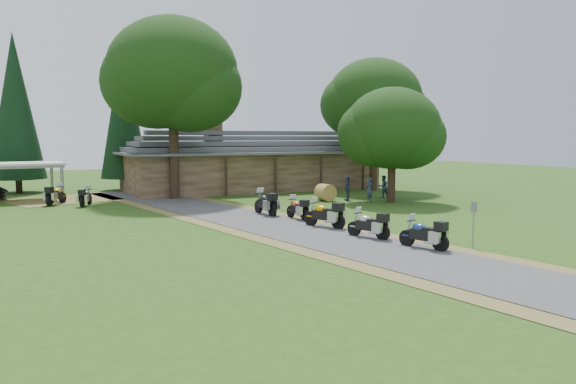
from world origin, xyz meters
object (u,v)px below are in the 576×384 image
carport (15,182)px  hay_bale (325,193)px  motorcycle_row_d (297,208)px  motorcycle_carport_a (56,194)px  lodge (252,160)px  motorcycle_row_a (424,232)px  motorcycle_row_b (368,223)px  motorcycle_row_c (324,213)px  motorcycle_carport_b (86,196)px  motorcycle_row_e (265,202)px

carport → hay_bale: (18.76, -9.48, -0.72)m
motorcycle_row_d → motorcycle_carport_a: motorcycle_carport_a is taller
lodge → motorcycle_carport_a: bearing=-165.1°
lodge → motorcycle_row_a: bearing=-98.9°
motorcycle_row_b → motorcycle_row_d: (-0.08, 6.30, -0.02)m
motorcycle_row_d → motorcycle_carport_a: 16.69m
hay_bale → motorcycle_row_c: bearing=-121.2°
motorcycle_row_b → motorcycle_carport_b: motorcycle_row_b is taller
motorcycle_carport_b → hay_bale: motorcycle_carport_b is taller
motorcycle_row_c → motorcycle_row_e: bearing=-15.3°
lodge → hay_bale: bearing=-84.4°
carport → motorcycle_row_d: (13.05, -16.16, -0.68)m
motorcycle_carport_a → motorcycle_carport_b: size_ratio=1.10×
motorcycle_row_b → motorcycle_row_e: 8.62m
lodge → motorcycle_carport_b: lodge is taller
motorcycle_row_c → motorcycle_row_d: size_ratio=1.14×
motorcycle_row_d → motorcycle_carport_b: bearing=36.5°
motorcycle_row_c → motorcycle_row_e: size_ratio=0.98×
motorcycle_row_b → motorcycle_carport_a: motorcycle_carport_a is taller
motorcycle_carport_a → motorcycle_row_b: bearing=-116.0°
carport → motorcycle_row_d: size_ratio=3.30×
motorcycle_row_b → motorcycle_row_e: bearing=-13.6°
motorcycle_row_a → motorcycle_carport_b: size_ratio=1.05×
carport → motorcycle_row_b: carport is taller
lodge → motorcycle_row_c: 20.54m
motorcycle_carport_b → motorcycle_row_c: bearing=-122.7°
motorcycle_row_d → motorcycle_carport_a: (-10.75, 12.76, 0.06)m
hay_bale → motorcycle_row_a: bearing=-107.7°
motorcycle_row_d → motorcycle_carport_b: size_ratio=1.00×
motorcycle_row_a → motorcycle_carport_a: 24.73m
hay_bale → motorcycle_carport_a: bearing=159.7°
motorcycle_row_a → motorcycle_row_e: 11.55m
motorcycle_row_a → lodge: bearing=-26.0°
motorcycle_row_a → hay_bale: motorcycle_row_a is taller
lodge → hay_bale: 10.42m
motorcycle_row_b → motorcycle_row_d: size_ratio=1.04×
motorcycle_row_c → motorcycle_row_a: bearing=164.4°
lodge → motorcycle_carport_b: size_ratio=11.78×
motorcycle_carport_a → hay_bale: size_ratio=1.73×
carport → motorcycle_carport_a: carport is taller
motorcycle_carport_b → hay_bale: (14.86, -4.50, -0.05)m
carport → motorcycle_carport_a: bearing=-62.6°
lodge → carport: size_ratio=3.58×
motorcycle_row_a → motorcycle_row_b: 2.94m
motorcycle_row_b → motorcycle_row_d: bearing=-18.9°
lodge → motorcycle_carport_b: 15.10m
motorcycle_row_a → motorcycle_row_e: size_ratio=0.90×
motorcycle_row_e → motorcycle_carport_a: motorcycle_row_e is taller
motorcycle_carport_b → lodge: bearing=-42.8°
motorcycle_row_a → motorcycle_row_e: bearing=-9.9°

